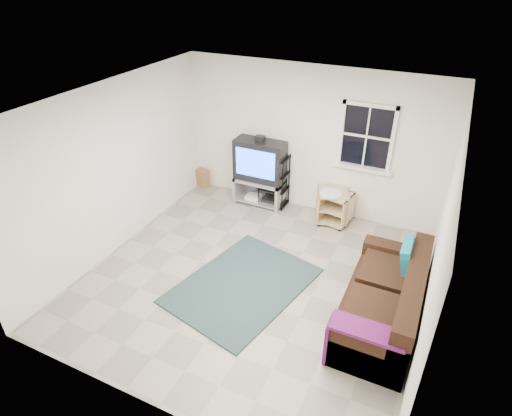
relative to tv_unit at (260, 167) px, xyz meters
The scene contains 8 objects.
room 1.94m from the tv_unit, ahead, with size 4.60×4.62×4.60m.
tv_unit is the anchor object (origin of this frame).
av_rack 0.40m from the tv_unit, 10.33° to the left, with size 0.51×0.37×1.01m.
side_table_left 1.56m from the tv_unit, ahead, with size 0.55×0.55×0.56m.
side_table_right 1.45m from the tv_unit, ahead, with size 0.68×0.68×0.61m.
sofa 3.46m from the tv_unit, 37.93° to the right, with size 0.89×2.00×0.91m.
shag_rug 2.50m from the tv_unit, 70.98° to the right, with size 1.48×2.03×0.02m, color black.
paper_bag 1.46m from the tv_unit, behind, with size 0.25×0.16×0.36m, color olive.
Camera 1 is at (2.11, -4.36, 4.08)m, focal length 30.00 mm.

